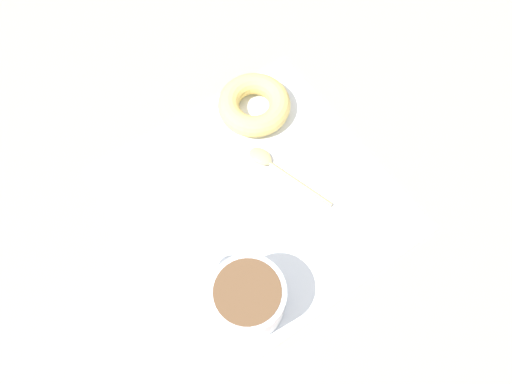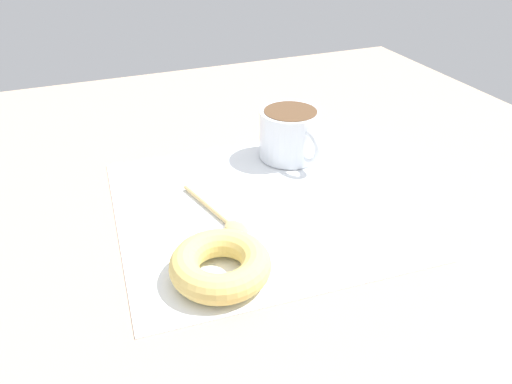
% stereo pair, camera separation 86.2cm
% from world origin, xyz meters
% --- Properties ---
extents(ground_plane, '(1.20, 1.20, 0.02)m').
position_xyz_m(ground_plane, '(0.00, 0.00, -0.01)').
color(ground_plane, tan).
extents(napkin, '(0.37, 0.37, 0.00)m').
position_xyz_m(napkin, '(0.01, -0.01, 0.00)').
color(napkin, white).
rests_on(napkin, ground_plane).
extents(coffee_cup, '(0.12, 0.09, 0.07)m').
position_xyz_m(coffee_cup, '(0.12, -0.11, 0.04)').
color(coffee_cup, silver).
rests_on(coffee_cup, napkin).
extents(donut, '(0.11, 0.11, 0.03)m').
position_xyz_m(donut, '(-0.10, 0.07, 0.02)').
color(donut, '#E5C66B').
rests_on(donut, napkin).
extents(spoon, '(0.14, 0.05, 0.01)m').
position_xyz_m(spoon, '(-0.01, 0.04, 0.01)').
color(spoon, '#D8B772').
rests_on(spoon, napkin).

